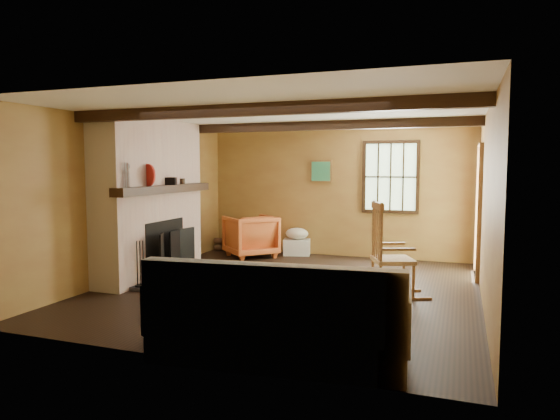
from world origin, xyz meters
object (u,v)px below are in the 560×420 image
at_px(rocking_chair, 389,256).
at_px(armchair, 251,236).
at_px(sofa, 281,322).
at_px(fireplace, 152,205).
at_px(laundry_basket, 297,247).

distance_m(rocking_chair, armchair, 3.47).
xyz_separation_m(rocking_chair, sofa, (-0.61, -2.46, -0.20)).
distance_m(fireplace, armchair, 2.30).
bearing_deg(rocking_chair, laundry_basket, 17.22).
height_order(rocking_chair, armchair, rocking_chair).
bearing_deg(sofa, laundry_basket, 100.55).
bearing_deg(rocking_chair, armchair, 32.11).
distance_m(fireplace, laundry_basket, 3.11).
xyz_separation_m(fireplace, armchair, (0.75, 2.06, -0.71)).
bearing_deg(fireplace, sofa, -39.03).
bearing_deg(sofa, armchair, 110.49).
height_order(fireplace, sofa, fireplace).
bearing_deg(laundry_basket, armchair, -146.87).
bearing_deg(laundry_basket, fireplace, -120.60).
bearing_deg(fireplace, rocking_chair, 0.80).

